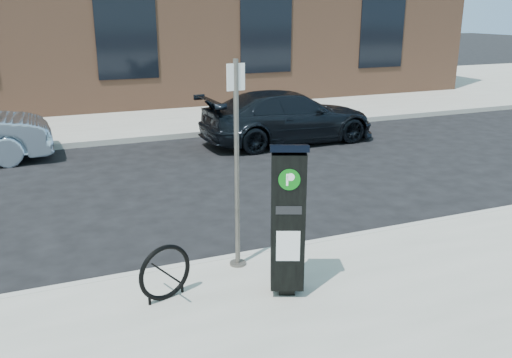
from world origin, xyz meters
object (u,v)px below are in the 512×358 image
parking_kiosk (288,218)px  car_dark (288,117)px  bike_rack (165,273)px  sign_pole (237,168)px

parking_kiosk → car_dark: parking_kiosk is taller
bike_rack → car_dark: size_ratio=0.14×
bike_rack → car_dark: car_dark is taller
sign_pole → car_dark: bearing=52.5°
car_dark → sign_pole: bearing=147.7°
sign_pole → bike_rack: 1.61m
parking_kiosk → sign_pole: sign_pole is taller
parking_kiosk → bike_rack: parking_kiosk is taller
sign_pole → car_dark: 7.90m
car_dark → parking_kiosk: bearing=152.6°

